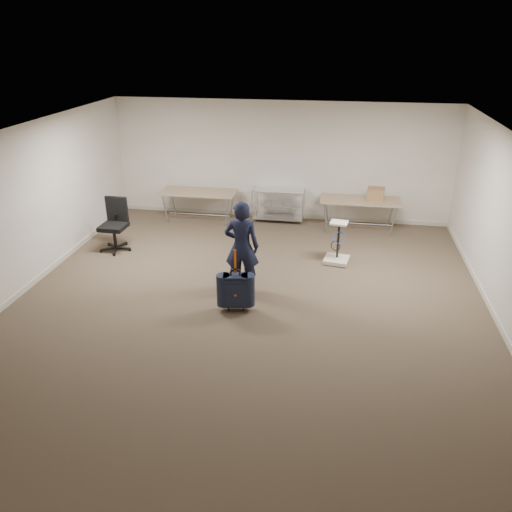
# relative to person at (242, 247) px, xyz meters

# --- Properties ---
(ground) EXTENTS (9.00, 9.00, 0.00)m
(ground) POSITION_rel_person_xyz_m (0.20, -0.64, -0.82)
(ground) COLOR #433528
(ground) RESTS_ON ground
(room_shell) EXTENTS (8.00, 9.00, 9.00)m
(room_shell) POSITION_rel_person_xyz_m (0.20, 0.74, -0.77)
(room_shell) COLOR white
(room_shell) RESTS_ON ground
(folding_table_left) EXTENTS (1.80, 0.75, 0.73)m
(folding_table_left) POSITION_rel_person_xyz_m (-1.70, 3.31, -0.15)
(folding_table_left) COLOR #8E7557
(folding_table_left) RESTS_ON ground
(folding_table_right) EXTENTS (1.80, 0.75, 0.73)m
(folding_table_right) POSITION_rel_person_xyz_m (2.10, 3.31, -0.15)
(folding_table_right) COLOR #8E7557
(folding_table_right) RESTS_ON ground
(wire_shelf) EXTENTS (1.22, 0.47, 0.80)m
(wire_shelf) POSITION_rel_person_xyz_m (0.20, 3.56, -0.38)
(wire_shelf) COLOR silver
(wire_shelf) RESTS_ON ground
(person) EXTENTS (0.62, 0.42, 1.65)m
(person) POSITION_rel_person_xyz_m (0.00, 0.00, 0.00)
(person) COLOR black
(person) RESTS_ON ground
(suitcase) EXTENTS (0.43, 0.29, 1.09)m
(suitcase) POSITION_rel_person_xyz_m (0.04, -0.75, -0.45)
(suitcase) COLOR black
(suitcase) RESTS_ON ground
(office_chair) EXTENTS (0.67, 0.67, 1.10)m
(office_chair) POSITION_rel_person_xyz_m (-2.96, 1.32, -0.49)
(office_chair) COLOR black
(office_chair) RESTS_ON ground
(equipment_cart) EXTENTS (0.54, 0.54, 0.86)m
(equipment_cart) POSITION_rel_person_xyz_m (1.65, 1.41, -0.60)
(equipment_cart) COLOR beige
(equipment_cart) RESTS_ON ground
(cardboard_box) EXTENTS (0.40, 0.32, 0.28)m
(cardboard_box) POSITION_rel_person_xyz_m (2.43, 3.35, 0.04)
(cardboard_box) COLOR brown
(cardboard_box) RESTS_ON folding_table_right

